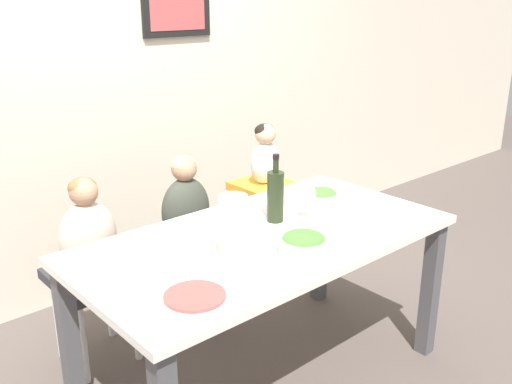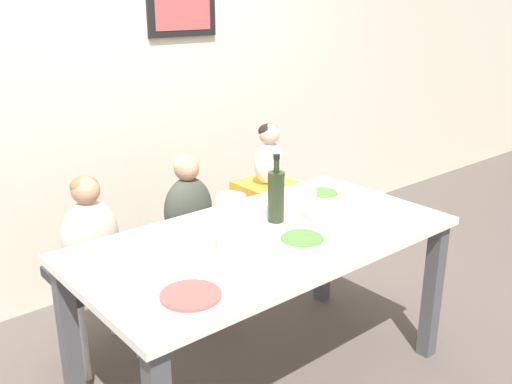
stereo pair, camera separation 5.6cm
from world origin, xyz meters
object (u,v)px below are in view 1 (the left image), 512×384
Objects in this scene: chair_right_highchair at (265,207)px; person_child_left at (87,230)px; wine_bottle at (275,195)px; chair_far_left at (93,287)px; salad_bowl_large at (303,244)px; salad_bowl_small at (322,197)px; wine_glass_near at (309,195)px; person_child_center at (185,203)px; person_baby_right at (265,154)px; chair_far_center at (188,254)px; dinner_plate_back_left at (142,246)px; paper_towel_roll at (234,230)px; dinner_plate_front_left at (195,296)px.

chair_right_highchair is 1.44× the size of person_child_left.
chair_far_left is at bearing 137.50° from wine_bottle.
salad_bowl_large and salad_bowl_small have the same top height.
salad_bowl_small is (0.18, 0.08, -0.08)m from wine_glass_near.
person_baby_right is (0.57, 0.00, 0.17)m from person_child_center.
chair_far_center is at bearing -90.00° from person_child_center.
dinner_plate_back_left reaches higher than chair_far_center.
chair_far_left is 0.57m from dinner_plate_back_left.
chair_right_highchair is at bearing 22.20° from dinner_plate_back_left.
wine_bottle is at bearing -81.10° from person_child_center.
salad_bowl_large is at bearing -62.57° from chair_far_left.
person_baby_right is 0.63m from salad_bowl_small.
person_child_center is 2.36× the size of salad_bowl_large.
salad_bowl_small is (-0.18, -0.61, -0.07)m from person_baby_right.
person_baby_right reaches higher than chair_right_highchair.
paper_towel_roll is at bearing -167.76° from wine_glass_near.
salad_bowl_small is 0.76× the size of dinner_plate_front_left.
person_baby_right reaches higher than person_child_left.
paper_towel_roll is (-0.89, -0.80, 0.36)m from chair_right_highchair.
paper_towel_roll is 0.75m from salad_bowl_small.
chair_right_highchair is at bearing 0.00° from chair_far_left.
salad_bowl_small is 0.76× the size of dinner_plate_back_left.
person_baby_right reaches higher than chair_far_left.
chair_far_left is 1.34× the size of person_baby_right.
wine_bottle is (0.65, -0.59, 0.18)m from person_child_left.
chair_right_highchair is at bearing 38.44° from dinner_plate_front_left.
salad_bowl_small is at bearing -32.65° from person_child_left.
wine_bottle reaches higher than salad_bowl_large.
dinner_plate_front_left is at bearing 179.44° from salad_bowl_large.
salad_bowl_small is at bearing -57.06° from chair_far_center.
salad_bowl_small is at bearing 15.54° from paper_towel_roll.
wine_glass_near reaches higher than salad_bowl_large.
person_child_center is at bearing 0.06° from chair_far_left.
person_baby_right is 1.49m from dinner_plate_front_left.
chair_right_highchair is 0.85m from wine_glass_near.
person_baby_right is 1.64× the size of dinner_plate_front_left.
person_child_left reaches higher than chair_far_left.
dinner_plate_back_left is at bearing -157.76° from person_baby_right.
person_child_left is at bearing 179.97° from chair_right_highchair.
paper_towel_roll reaches higher than dinner_plate_front_left.
wine_glass_near is at bearing -155.15° from salad_bowl_small.
person_child_left is 1.33× the size of person_baby_right.
chair_far_center is at bearing -0.06° from person_child_left.
person_child_center reaches higher than chair_far_center.
chair_far_left is 1.01× the size of person_child_center.
chair_far_center is 1.00m from paper_towel_roll.
chair_far_left is 1.01× the size of person_child_left.
person_baby_right reaches higher than person_child_center.
dinner_plate_back_left is at bearing -157.80° from chair_right_highchair.
person_child_left is at bearing 87.24° from dinner_plate_front_left.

